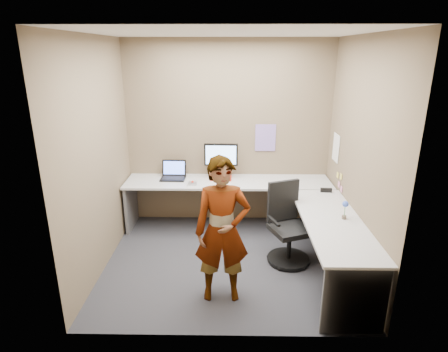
{
  "coord_description": "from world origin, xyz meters",
  "views": [
    {
      "loc": [
        0.03,
        -4.13,
        2.52
      ],
      "look_at": [
        -0.04,
        0.25,
        1.05
      ],
      "focal_mm": 30.0,
      "sensor_mm": 36.0,
      "label": 1
    }
  ],
  "objects_px": {
    "monitor": "(221,157)",
    "person": "(222,231)",
    "desk": "(261,206)",
    "office_chair": "(287,230)"
  },
  "relations": [
    {
      "from": "monitor",
      "to": "person",
      "type": "bearing_deg",
      "value": -86.83
    },
    {
      "from": "desk",
      "to": "monitor",
      "type": "distance_m",
      "value": 1.01
    },
    {
      "from": "monitor",
      "to": "office_chair",
      "type": "distance_m",
      "value": 1.49
    },
    {
      "from": "monitor",
      "to": "person",
      "type": "xyz_separation_m",
      "value": [
        0.06,
        -1.79,
        -0.29
      ]
    },
    {
      "from": "office_chair",
      "to": "monitor",
      "type": "bearing_deg",
      "value": 108.07
    },
    {
      "from": "desk",
      "to": "office_chair",
      "type": "relative_size",
      "value": 3.01
    },
    {
      "from": "desk",
      "to": "office_chair",
      "type": "xyz_separation_m",
      "value": [
        0.31,
        -0.33,
        -0.18
      ]
    },
    {
      "from": "desk",
      "to": "monitor",
      "type": "height_order",
      "value": "monitor"
    },
    {
      "from": "desk",
      "to": "person",
      "type": "height_order",
      "value": "person"
    },
    {
      "from": "office_chair",
      "to": "person",
      "type": "xyz_separation_m",
      "value": [
        -0.79,
        -0.76,
        0.37
      ]
    }
  ]
}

